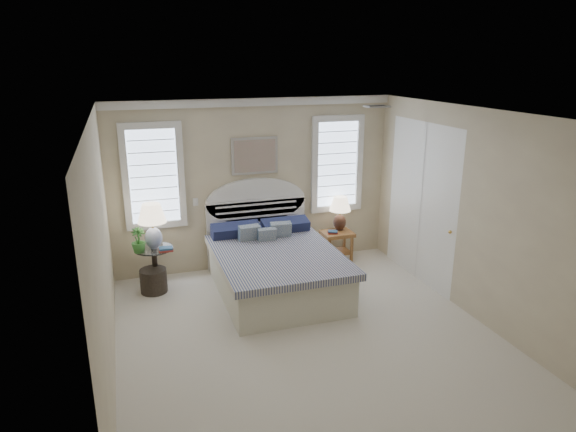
# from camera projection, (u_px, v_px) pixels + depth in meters

# --- Properties ---
(floor) EXTENTS (4.50, 5.00, 0.01)m
(floor) POSITION_uv_depth(u_px,v_px,m) (309.00, 337.00, 6.27)
(floor) COLOR silver
(floor) RESTS_ON ground
(ceiling) EXTENTS (4.50, 5.00, 0.01)m
(ceiling) POSITION_uv_depth(u_px,v_px,m) (311.00, 114.00, 5.48)
(ceiling) COLOR white
(ceiling) RESTS_ON wall_back
(wall_back) EXTENTS (4.50, 0.02, 2.70)m
(wall_back) POSITION_uv_depth(u_px,v_px,m) (255.00, 185.00, 8.15)
(wall_back) COLOR tan
(wall_back) RESTS_ON floor
(wall_left) EXTENTS (0.02, 5.00, 2.70)m
(wall_left) POSITION_uv_depth(u_px,v_px,m) (103.00, 256.00, 5.21)
(wall_left) COLOR tan
(wall_left) RESTS_ON floor
(wall_right) EXTENTS (0.02, 5.00, 2.70)m
(wall_right) POSITION_uv_depth(u_px,v_px,m) (475.00, 215.00, 6.55)
(wall_right) COLOR tan
(wall_right) RESTS_ON floor
(crown_molding) EXTENTS (4.50, 0.08, 0.12)m
(crown_molding) POSITION_uv_depth(u_px,v_px,m) (254.00, 102.00, 7.73)
(crown_molding) COLOR silver
(crown_molding) RESTS_ON wall_back
(hvac_vent) EXTENTS (0.30, 0.20, 0.02)m
(hvac_vent) POSITION_uv_depth(u_px,v_px,m) (377.00, 106.00, 6.57)
(hvac_vent) COLOR #B2B2B2
(hvac_vent) RESTS_ON ceiling
(switch_plate) EXTENTS (0.08, 0.01, 0.12)m
(switch_plate) POSITION_uv_depth(u_px,v_px,m) (196.00, 202.00, 7.91)
(switch_plate) COLOR silver
(switch_plate) RESTS_ON wall_back
(window_left) EXTENTS (0.90, 0.06, 1.60)m
(window_left) POSITION_uv_depth(u_px,v_px,m) (153.00, 176.00, 7.59)
(window_left) COLOR #C9DFFF
(window_left) RESTS_ON wall_back
(window_right) EXTENTS (0.90, 0.06, 1.60)m
(window_right) POSITION_uv_depth(u_px,v_px,m) (337.00, 164.00, 8.48)
(window_right) COLOR #C9DFFF
(window_right) RESTS_ON wall_back
(painting) EXTENTS (0.74, 0.04, 0.58)m
(painting) POSITION_uv_depth(u_px,v_px,m) (255.00, 156.00, 7.97)
(painting) COLOR silver
(painting) RESTS_ON wall_back
(closet_door) EXTENTS (0.02, 1.80, 2.40)m
(closet_door) POSITION_uv_depth(u_px,v_px,m) (421.00, 203.00, 7.68)
(closet_door) COLOR white
(closet_door) RESTS_ON floor
(bed) EXTENTS (1.72, 2.28, 1.47)m
(bed) POSITION_uv_depth(u_px,v_px,m) (274.00, 265.00, 7.49)
(bed) COLOR beige
(bed) RESTS_ON floor
(side_table_left) EXTENTS (0.56, 0.56, 0.63)m
(side_table_left) POSITION_uv_depth(u_px,v_px,m) (155.00, 264.00, 7.53)
(side_table_left) COLOR black
(side_table_left) RESTS_ON floor
(nightstand_right) EXTENTS (0.50, 0.40, 0.53)m
(nightstand_right) POSITION_uv_depth(u_px,v_px,m) (337.00, 240.00, 8.50)
(nightstand_right) COLOR #9B6632
(nightstand_right) RESTS_ON floor
(floor_pot) EXTENTS (0.49, 0.49, 0.35)m
(floor_pot) POSITION_uv_depth(u_px,v_px,m) (154.00, 281.00, 7.46)
(floor_pot) COLOR black
(floor_pot) RESTS_ON floor
(lamp_left) EXTENTS (0.42, 0.42, 0.67)m
(lamp_left) POSITION_uv_depth(u_px,v_px,m) (152.00, 221.00, 7.36)
(lamp_left) COLOR white
(lamp_left) RESTS_ON side_table_left
(lamp_right) EXTENTS (0.40, 0.40, 0.58)m
(lamp_right) POSITION_uv_depth(u_px,v_px,m) (340.00, 209.00, 8.47)
(lamp_right) COLOR black
(lamp_right) RESTS_ON nightstand_right
(potted_plant) EXTENTS (0.26, 0.26, 0.36)m
(potted_plant) POSITION_uv_depth(u_px,v_px,m) (138.00, 240.00, 7.24)
(potted_plant) COLOR #2C6E2D
(potted_plant) RESTS_ON side_table_left
(books_left) EXTENTS (0.21, 0.15, 0.05)m
(books_left) POSITION_uv_depth(u_px,v_px,m) (166.00, 249.00, 7.34)
(books_left) COLOR #A63229
(books_left) RESTS_ON side_table_left
(books_right) EXTENTS (0.19, 0.16, 0.04)m
(books_right) POSITION_uv_depth(u_px,v_px,m) (333.00, 232.00, 8.39)
(books_right) COLOR #A63229
(books_right) RESTS_ON nightstand_right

